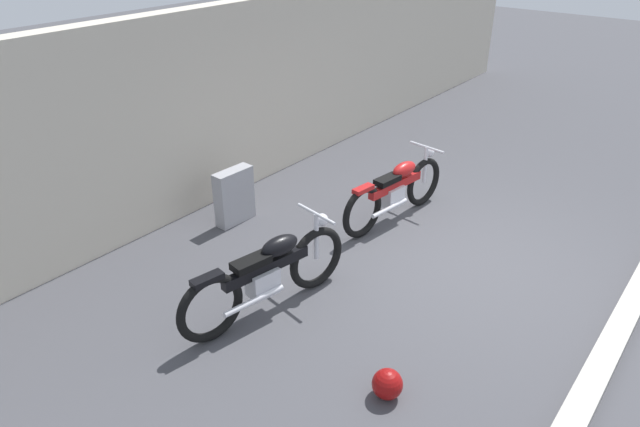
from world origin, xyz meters
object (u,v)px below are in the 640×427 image
at_px(motorcycle_black, 268,274).
at_px(helmet, 387,384).
at_px(motorcycle_red, 396,190).
at_px(stone_marker, 234,196).

bearing_deg(motorcycle_black, helmet, -88.90).
relative_size(helmet, motorcycle_red, 0.14).
height_order(helmet, motorcycle_red, motorcycle_red).
relative_size(motorcycle_red, motorcycle_black, 0.96).
height_order(motorcycle_red, motorcycle_black, motorcycle_black).
xyz_separation_m(stone_marker, motorcycle_black, (-1.19, -1.75, 0.08)).
height_order(stone_marker, motorcycle_red, motorcycle_red).
distance_m(motorcycle_red, motorcycle_black, 2.63).
distance_m(helmet, motorcycle_black, 1.75).
xyz_separation_m(motorcycle_red, motorcycle_black, (-2.63, -0.03, 0.02)).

